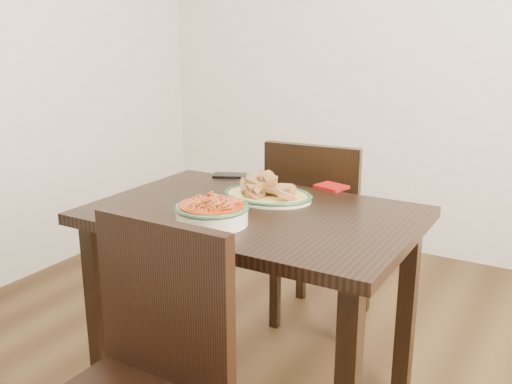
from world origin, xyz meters
The scene contains 8 objects.
wall_back centered at (0.00, 1.75, 1.30)m, with size 3.50×0.10×2.60m, color silver.
dining_table centered at (-0.06, -0.06, 0.64)m, with size 1.11×0.74×0.75m.
chair_far centered at (-0.09, 0.57, 0.50)m, with size 0.45×0.45×0.89m.
chair_near centered at (0.00, -0.74, 0.50)m, with size 0.43×0.43×0.89m.
fish_plate centered at (-0.09, 0.09, 0.79)m, with size 0.34×0.26×0.11m.
noodle_bowl centered at (-0.10, -0.25, 0.79)m, with size 0.24×0.24×0.08m.
smartphone centered at (-0.39, 0.30, 0.76)m, with size 0.14×0.07×0.01m, color black.
napkin centered at (0.06, 0.34, 0.76)m, with size 0.11×0.09×0.01m, color maroon.
Camera 1 is at (0.89, -1.68, 1.35)m, focal length 40.00 mm.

